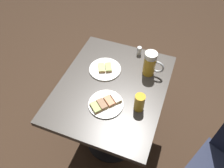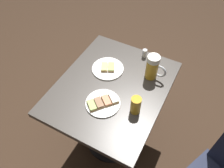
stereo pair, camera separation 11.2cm
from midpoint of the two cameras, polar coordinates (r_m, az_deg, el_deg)
ground_plane at (r=2.03m, az=1.63°, el=-13.72°), size 6.00×6.00×0.00m
cafe_table at (r=1.54m, az=2.09°, el=-4.39°), size 0.66×0.82×0.72m
plate_near at (r=1.32m, az=0.10°, el=-4.89°), size 0.21×0.21×0.03m
plate_far at (r=1.51m, az=1.05°, el=3.92°), size 0.21×0.21×0.03m
beer_mug at (r=1.44m, az=12.58°, el=4.05°), size 0.14×0.08×0.17m
beer_glass_small at (r=1.27m, az=8.59°, el=-5.47°), size 0.06×0.06×0.11m
salt_shaker at (r=1.60m, az=10.31°, el=7.62°), size 0.03×0.03×0.06m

